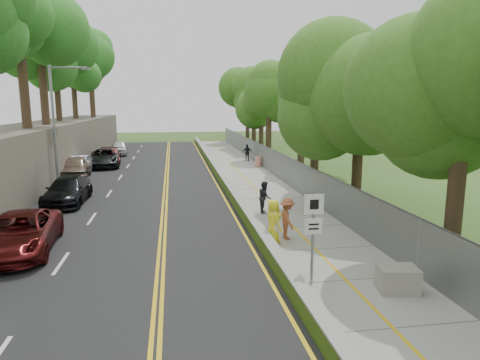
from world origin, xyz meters
TOP-DOWN VIEW (x-y plane):
  - ground at (0.00, 0.00)m, footprint 140.00×140.00m
  - road at (-5.40, 15.00)m, footprint 11.20×66.00m
  - sidewalk at (2.55, 15.00)m, footprint 4.20×66.00m
  - jersey_barrier at (0.25, 15.00)m, footprint 0.42×66.00m
  - rock_embankment at (-13.50, 15.00)m, footprint 5.00×66.00m
  - chainlink_fence at (4.65, 15.00)m, footprint 0.04×66.00m
  - trees_embankment at (-13.00, 15.00)m, footprint 6.40×66.00m
  - trees_fenceside at (7.00, 15.00)m, footprint 7.00×66.00m
  - streetlight at (-10.46, 14.00)m, footprint 2.52×0.22m
  - signpost at (1.05, -3.02)m, footprint 0.62×0.09m
  - construction_barrel at (4.30, 21.72)m, footprint 0.55×0.55m
  - concrete_block at (3.41, -4.00)m, footprint 1.27×1.04m
  - car_2 at (-9.00, 1.46)m, footprint 2.89×5.52m
  - car_3 at (-9.10, 9.64)m, footprint 2.10×5.06m
  - car_4 at (-10.47, 18.08)m, footprint 2.28×4.96m
  - car_5 at (-10.60, 19.27)m, footprint 1.63×4.65m
  - car_6 at (-9.21, 23.97)m, footprint 3.08×5.88m
  - car_7 at (-9.00, 25.50)m, footprint 2.46×5.07m
  - car_8 at (-9.00, 32.92)m, footprint 2.11×4.53m
  - painter_0 at (0.75, 1.00)m, footprint 0.81×1.01m
  - painter_1 at (0.75, 1.00)m, footprint 0.61×0.72m
  - painter_2 at (1.45, 5.85)m, footprint 0.71×0.86m
  - painter_3 at (1.45, 1.43)m, footprint 0.70×1.15m
  - person_far at (4.00, 25.55)m, footprint 1.03×0.64m

SIDE VIEW (x-z plane):
  - ground at x=0.00m, z-range 0.00..0.00m
  - road at x=-5.40m, z-range 0.00..0.04m
  - sidewalk at x=2.55m, z-range 0.00..0.05m
  - jersey_barrier at x=0.25m, z-range 0.00..0.60m
  - concrete_block at x=3.41m, z-range 0.05..0.81m
  - construction_barrel at x=4.30m, z-range 0.05..0.95m
  - car_7 at x=-9.00m, z-range 0.04..1.46m
  - car_3 at x=-9.10m, z-range 0.04..1.50m
  - car_2 at x=-9.00m, z-range 0.04..1.52m
  - car_8 at x=-9.00m, z-range 0.04..1.54m
  - car_5 at x=-10.60m, z-range 0.04..1.57m
  - car_6 at x=-9.21m, z-range 0.04..1.62m
  - car_4 at x=-10.47m, z-range 0.04..1.69m
  - painter_2 at x=1.45m, z-range 0.05..1.69m
  - person_far at x=4.00m, z-range 0.05..1.69m
  - painter_1 at x=0.75m, z-range 0.05..1.74m
  - painter_3 at x=1.45m, z-range 0.05..1.78m
  - painter_0 at x=0.75m, z-range 0.05..1.84m
  - chainlink_fence at x=4.65m, z-range 0.00..2.00m
  - signpost at x=1.05m, z-range 0.41..3.51m
  - rock_embankment at x=-13.50m, z-range 0.00..4.00m
  - streetlight at x=-10.46m, z-range 0.64..8.64m
  - trees_fenceside at x=7.00m, z-range 0.00..14.00m
  - trees_embankment at x=-13.00m, z-range 4.00..17.00m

